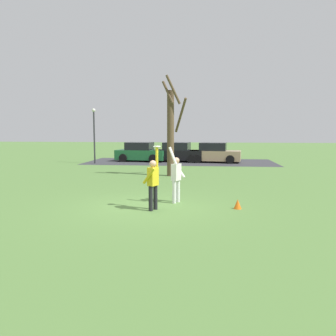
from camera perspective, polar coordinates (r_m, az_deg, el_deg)
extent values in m
plane|color=#567F3D|center=(12.02, -3.63, -6.40)|extent=(120.00, 120.00, 0.00)
cylinder|color=black|center=(11.37, -2.85, -5.02)|extent=(0.14, 0.14, 0.82)
cylinder|color=black|center=(11.58, -2.08, -4.81)|extent=(0.14, 0.14, 0.82)
cube|color=gold|center=(11.36, -2.48, -1.40)|extent=(0.36, 0.42, 0.60)
sphere|color=tan|center=(11.31, -2.49, 0.69)|extent=(0.23, 0.23, 0.23)
cylinder|color=gold|center=(11.17, -3.16, -1.28)|extent=(0.45, 0.29, 0.59)
cylinder|color=gold|center=(11.47, -1.83, 1.85)|extent=(0.09, 0.09, 0.66)
cylinder|color=silver|center=(12.74, 1.66, -3.78)|extent=(0.14, 0.14, 0.82)
cylinder|color=silver|center=(12.53, 1.03, -3.95)|extent=(0.14, 0.14, 0.82)
cube|color=silver|center=(12.53, 1.35, -0.67)|extent=(0.36, 0.42, 0.60)
sphere|color=tan|center=(12.48, 1.36, 1.22)|extent=(0.23, 0.23, 0.23)
cylinder|color=silver|center=(12.71, 1.90, -0.35)|extent=(0.45, 0.29, 0.59)
cylinder|color=silver|center=(12.28, 0.80, 2.00)|extent=(0.33, 0.22, 0.65)
cylinder|color=white|center=(11.45, -1.84, 3.56)|extent=(0.25, 0.25, 0.02)
cube|color=#1E6633|center=(29.11, -4.40, 2.19)|extent=(4.29, 2.29, 0.80)
cube|color=black|center=(29.11, -4.69, 3.60)|extent=(2.28, 1.88, 0.64)
cylinder|color=black|center=(29.64, -1.52, 1.85)|extent=(0.68, 0.30, 0.66)
cylinder|color=black|center=(27.89, -2.47, 1.57)|extent=(0.68, 0.30, 0.66)
cylinder|color=black|center=(30.39, -6.16, 1.93)|extent=(0.68, 0.30, 0.66)
cylinder|color=black|center=(28.68, -7.37, 1.65)|extent=(0.68, 0.30, 0.66)
cube|color=black|center=(28.78, 1.72, 2.16)|extent=(4.29, 2.29, 0.80)
cube|color=black|center=(28.77, 1.43, 3.59)|extent=(2.28, 1.88, 0.64)
cylinder|color=black|center=(29.47, 4.50, 1.81)|extent=(0.68, 0.30, 0.66)
cylinder|color=black|center=(27.67, 3.92, 1.52)|extent=(0.68, 0.30, 0.66)
cylinder|color=black|center=(29.96, -0.32, 1.90)|extent=(0.68, 0.30, 0.66)
cylinder|color=black|center=(28.19, -1.18, 1.62)|extent=(0.68, 0.30, 0.66)
cube|color=tan|center=(28.36, 7.68, 2.04)|extent=(4.29, 2.29, 0.80)
cube|color=black|center=(28.33, 7.40, 3.50)|extent=(2.28, 1.88, 0.64)
cylinder|color=black|center=(29.19, 10.34, 1.68)|extent=(0.68, 0.30, 0.66)
cylinder|color=black|center=(27.38, 10.14, 1.38)|extent=(0.68, 0.30, 0.66)
cylinder|color=black|center=(29.43, 5.39, 1.79)|extent=(0.68, 0.30, 0.66)
cylinder|color=black|center=(27.63, 4.87, 1.50)|extent=(0.68, 0.30, 0.66)
cube|color=#38383D|center=(28.55, 2.06, 1.02)|extent=(15.18, 6.40, 0.01)
cylinder|color=brown|center=(19.80, 0.42, 5.65)|extent=(0.40, 0.40, 4.82)
cylinder|color=brown|center=(20.08, 2.10, 8.61)|extent=(0.81, 1.28, 1.93)
cylinder|color=brown|center=(19.55, 0.86, 12.73)|extent=(0.87, 0.54, 1.58)
cylinder|color=brown|center=(19.64, -0.03, 12.31)|extent=(0.73, 0.43, 1.27)
cylinder|color=#2D2D33|center=(27.74, -11.98, 4.86)|extent=(0.12, 0.12, 4.00)
sphere|color=silver|center=(27.78, -12.09, 9.24)|extent=(0.28, 0.28, 0.28)
cone|color=orange|center=(11.94, 11.35, -5.81)|extent=(0.26, 0.26, 0.32)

